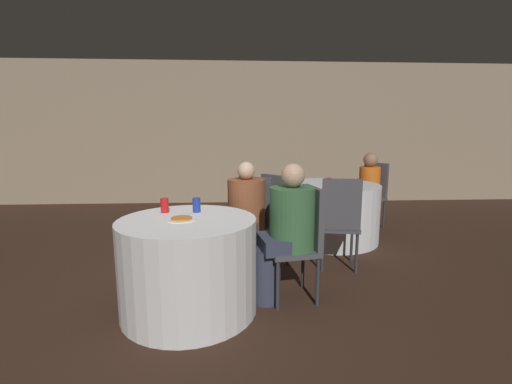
% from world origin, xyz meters
% --- Properties ---
extents(ground_plane, '(16.00, 16.00, 0.00)m').
position_xyz_m(ground_plane, '(0.00, 0.00, 0.00)').
color(ground_plane, '#382319').
extents(wall_back, '(16.00, 0.06, 2.80)m').
position_xyz_m(wall_back, '(0.00, 4.29, 1.40)').
color(wall_back, gray).
rests_on(wall_back, ground_plane).
extents(table_near, '(1.07, 1.07, 0.75)m').
position_xyz_m(table_near, '(0.02, -0.12, 0.38)').
color(table_near, white).
rests_on(table_near, ground_plane).
extents(table_far, '(1.24, 1.24, 0.75)m').
position_xyz_m(table_far, '(1.65, 1.65, 0.38)').
color(table_far, silver).
rests_on(table_far, ground_plane).
extents(chair_near_northeast, '(0.56, 0.56, 0.97)m').
position_xyz_m(chair_near_northeast, '(0.56, 0.67, 0.57)').
color(chair_near_northeast, '#47474C').
rests_on(chair_near_northeast, ground_plane).
extents(chair_near_east, '(0.47, 0.46, 0.97)m').
position_xyz_m(chair_near_east, '(0.97, 0.04, 0.57)').
color(chair_near_east, '#47474C').
rests_on(chair_near_east, ground_plane).
extents(chair_far_south, '(0.47, 0.47, 0.97)m').
position_xyz_m(chair_far_south, '(1.46, 0.63, 0.57)').
color(chair_far_south, '#47474C').
rests_on(chair_far_south, ground_plane).
extents(chair_far_northeast, '(0.56, 0.56, 0.97)m').
position_xyz_m(chair_far_northeast, '(2.46, 2.30, 0.57)').
color(chair_far_northeast, '#47474C').
rests_on(chair_far_northeast, ground_plane).
extents(chair_far_southwest, '(0.57, 0.57, 0.97)m').
position_xyz_m(chair_far_southwest, '(0.88, 0.95, 0.57)').
color(chair_far_southwest, '#47474C').
rests_on(chair_far_southwest, ground_plane).
extents(person_orange_shirt, '(0.45, 0.43, 1.13)m').
position_xyz_m(person_orange_shirt, '(2.32, 2.19, 0.56)').
color(person_orange_shirt, '#4C4238').
rests_on(person_orange_shirt, ground_plane).
extents(person_floral_shirt, '(0.48, 0.50, 1.13)m').
position_xyz_m(person_floral_shirt, '(0.47, 0.54, 0.59)').
color(person_floral_shirt, '#4C4238').
rests_on(person_floral_shirt, ground_plane).
extents(person_green_jacket, '(0.53, 0.41, 1.16)m').
position_xyz_m(person_green_jacket, '(0.81, 0.02, 0.60)').
color(person_green_jacket, '#33384C').
rests_on(person_green_jacket, ground_plane).
extents(pizza_plate_near, '(0.24, 0.24, 0.02)m').
position_xyz_m(pizza_plate_near, '(-0.01, -0.14, 0.76)').
color(pizza_plate_near, white).
rests_on(pizza_plate_near, table_near).
extents(soda_can_blue, '(0.07, 0.07, 0.12)m').
position_xyz_m(soda_can_blue, '(0.07, 0.11, 0.81)').
color(soda_can_blue, '#1E38A5').
rests_on(soda_can_blue, table_near).
extents(soda_can_red, '(0.07, 0.07, 0.12)m').
position_xyz_m(soda_can_red, '(-0.19, 0.11, 0.81)').
color(soda_can_red, red).
rests_on(soda_can_red, table_near).
extents(cup_far, '(0.08, 0.08, 0.09)m').
position_xyz_m(cup_far, '(1.59, 1.58, 0.80)').
color(cup_far, red).
rests_on(cup_far, table_far).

